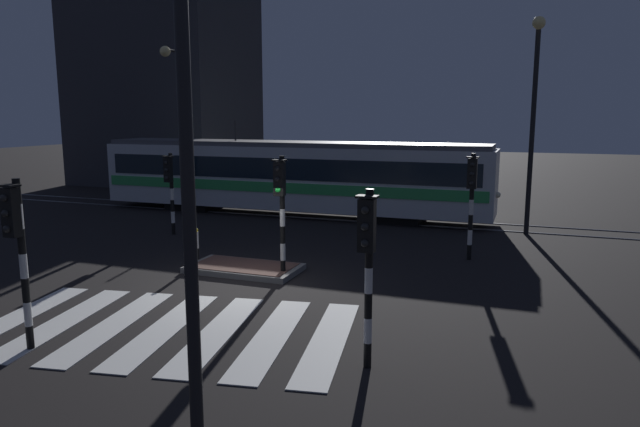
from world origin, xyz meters
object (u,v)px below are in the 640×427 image
street_lamp_near_kerb (172,75)px  traffic_light_corner_far_right (472,191)px  tram (289,175)px  bollard_island_edge (197,246)px  traffic_light_corner_far_left (170,181)px  traffic_light_kerb_mid_left (17,239)px  traffic_light_median_centre (281,198)px  street_lamp_trackside_right (534,103)px  traffic_light_corner_near_right (368,253)px  street_lamp_trackside_left (177,111)px

street_lamp_near_kerb → traffic_light_corner_far_right: bearing=78.4°
tram → bollard_island_edge: tram is taller
traffic_light_corner_far_left → bollard_island_edge: bearing=-46.7°
traffic_light_kerb_mid_left → tram: size_ratio=0.18×
traffic_light_median_centre → street_lamp_trackside_right: 10.71m
traffic_light_corner_far_right → traffic_light_corner_near_right: (-0.89, -8.52, -0.06)m
tram → street_lamp_near_kerb: bearing=-71.0°
street_lamp_trackside_right → bollard_island_edge: size_ratio=6.94×
bollard_island_edge → tram: bearing=95.6°
traffic_light_corner_far_left → street_lamp_trackside_right: size_ratio=0.39×
tram → traffic_light_corner_far_right: bearing=-34.3°
bollard_island_edge → street_lamp_trackside_right: bearing=40.7°
traffic_light_median_centre → traffic_light_kerb_mid_left: bearing=-112.2°
traffic_light_corner_far_left → street_lamp_trackside_left: (-1.99, 3.57, 2.57)m
traffic_light_corner_far_right → street_lamp_near_kerb: (-2.41, -11.78, 2.72)m
traffic_light_corner_far_right → traffic_light_corner_near_right: size_ratio=1.03×
traffic_light_corner_far_left → bollard_island_edge: size_ratio=2.73×
traffic_light_corner_far_left → traffic_light_kerb_mid_left: (3.66, -10.07, 0.17)m
traffic_light_kerb_mid_left → bollard_island_edge: size_ratio=2.95×
street_lamp_trackside_left → street_lamp_near_kerb: street_lamp_near_kerb is taller
traffic_light_kerb_mid_left → street_lamp_trackside_left: size_ratio=0.45×
traffic_light_kerb_mid_left → traffic_light_median_centre: bearing=67.8°
traffic_light_corner_near_right → tram: bearing=117.9°
traffic_light_corner_near_right → street_lamp_trackside_left: size_ratio=0.44×
street_lamp_trackside_right → bollard_island_edge: (-9.16, -7.88, -4.28)m
street_lamp_trackside_right → bollard_island_edge: street_lamp_trackside_right is taller
traffic_light_corner_far_right → street_lamp_near_kerb: size_ratio=0.42×
traffic_light_kerb_mid_left → street_lamp_trackside_right: size_ratio=0.43×
traffic_light_median_centre → bollard_island_edge: 3.40m
traffic_light_kerb_mid_left → traffic_light_corner_near_right: traffic_light_kerb_mid_left is taller
traffic_light_corner_far_left → tram: bearing=67.4°
street_lamp_trackside_right → street_lamp_trackside_left: street_lamp_trackside_right is taller
traffic_light_corner_far_right → traffic_light_median_centre: bearing=-140.6°
traffic_light_corner_near_right → street_lamp_trackside_left: (-11.89, 12.19, 2.46)m
traffic_light_corner_far_right → traffic_light_corner_far_left: size_ratio=1.08×
street_lamp_trackside_left → street_lamp_near_kerb: 18.61m
street_lamp_trackside_right → traffic_light_corner_far_left: bearing=-160.3°
street_lamp_trackside_left → traffic_light_kerb_mid_left: bearing=-67.5°
traffic_light_kerb_mid_left → bollard_island_edge: traffic_light_kerb_mid_left is taller
traffic_light_corner_near_right → tram: 16.15m
traffic_light_corner_far_right → traffic_light_kerb_mid_left: 12.26m
traffic_light_kerb_mid_left → bollard_island_edge: 6.83m
street_lamp_trackside_left → bollard_island_edge: (5.23, -7.01, -4.01)m
traffic_light_corner_near_right → street_lamp_trackside_left: bearing=134.3°
traffic_light_corner_far_left → bollard_island_edge: traffic_light_corner_far_left is taller
street_lamp_near_kerb → bollard_island_edge: size_ratio=7.01×
street_lamp_near_kerb → tram: (-6.03, 17.54, -3.13)m
bollard_island_edge → traffic_light_median_centre: bearing=-8.4°
street_lamp_trackside_left → street_lamp_near_kerb: bearing=-56.1°
traffic_light_median_centre → street_lamp_trackside_left: bearing=137.6°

